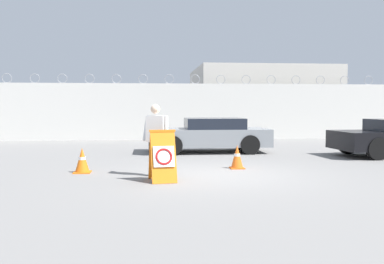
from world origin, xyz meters
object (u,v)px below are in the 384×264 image
(security_guard, at_px, (156,136))
(traffic_cone_near, at_px, (237,157))
(parked_car_rear_sedan, at_px, (209,135))
(barricade_sign, at_px, (163,156))
(traffic_cone_mid, at_px, (82,160))

(security_guard, relative_size, traffic_cone_near, 2.70)
(parked_car_rear_sedan, bearing_deg, barricade_sign, 72.35)
(parked_car_rear_sedan, bearing_deg, security_guard, 68.63)
(traffic_cone_mid, bearing_deg, security_guard, -20.56)
(barricade_sign, distance_m, traffic_cone_near, 2.72)
(barricade_sign, relative_size, parked_car_rear_sedan, 0.27)
(barricade_sign, distance_m, traffic_cone_mid, 2.45)
(barricade_sign, distance_m, security_guard, 0.83)
(security_guard, bearing_deg, traffic_cone_near, -138.63)
(security_guard, xyz_separation_m, traffic_cone_mid, (-1.84, 0.69, -0.64))
(traffic_cone_near, distance_m, traffic_cone_mid, 4.06)
(barricade_sign, relative_size, traffic_cone_near, 1.82)
(barricade_sign, xyz_separation_m, security_guard, (-0.15, 0.72, 0.38))
(barricade_sign, distance_m, parked_car_rear_sedan, 6.18)
(security_guard, height_order, traffic_cone_mid, security_guard)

